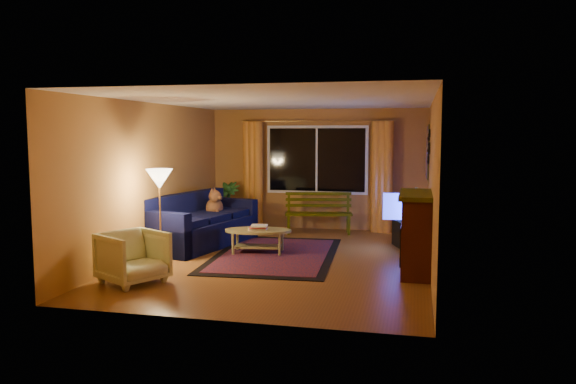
% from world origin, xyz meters
% --- Properties ---
extents(floor, '(4.50, 6.00, 0.02)m').
position_xyz_m(floor, '(0.00, 0.00, -0.01)').
color(floor, brown).
rests_on(floor, ground).
extents(ceiling, '(4.50, 6.00, 0.02)m').
position_xyz_m(ceiling, '(0.00, 0.00, 2.51)').
color(ceiling, white).
rests_on(ceiling, ground).
extents(wall_back, '(4.50, 0.02, 2.50)m').
position_xyz_m(wall_back, '(0.00, 3.01, 1.25)').
color(wall_back, '#BC7E3B').
rests_on(wall_back, ground).
extents(wall_left, '(0.02, 6.00, 2.50)m').
position_xyz_m(wall_left, '(-2.26, 0.00, 1.25)').
color(wall_left, '#BC7E3B').
rests_on(wall_left, ground).
extents(wall_right, '(0.02, 6.00, 2.50)m').
position_xyz_m(wall_right, '(2.26, 0.00, 1.25)').
color(wall_right, '#BC7E3B').
rests_on(wall_right, ground).
extents(window, '(2.00, 0.02, 1.30)m').
position_xyz_m(window, '(0.00, 2.94, 1.45)').
color(window, black).
rests_on(window, wall_back).
extents(curtain_rod, '(3.20, 0.03, 0.03)m').
position_xyz_m(curtain_rod, '(0.00, 2.90, 2.25)').
color(curtain_rod, '#BF8C3F').
rests_on(curtain_rod, wall_back).
extents(curtain_left, '(0.36, 0.36, 2.24)m').
position_xyz_m(curtain_left, '(-1.35, 2.88, 1.12)').
color(curtain_left, orange).
rests_on(curtain_left, ground).
extents(curtain_right, '(0.36, 0.36, 2.24)m').
position_xyz_m(curtain_right, '(1.35, 2.88, 1.12)').
color(curtain_right, orange).
rests_on(curtain_right, ground).
extents(bench, '(1.38, 0.64, 0.40)m').
position_xyz_m(bench, '(0.14, 2.41, 0.20)').
color(bench, '#353601').
rests_on(bench, ground).
extents(potted_plant, '(0.66, 0.66, 0.99)m').
position_xyz_m(potted_plant, '(-1.82, 2.54, 0.49)').
color(potted_plant, '#235B1E').
rests_on(potted_plant, ground).
extents(sofa, '(1.50, 2.46, 0.93)m').
position_xyz_m(sofa, '(-1.68, 0.74, 0.46)').
color(sofa, black).
rests_on(sofa, ground).
extents(dog, '(0.31, 0.41, 0.44)m').
position_xyz_m(dog, '(-1.63, 1.25, 0.68)').
color(dog, brown).
rests_on(dog, sofa).
extents(armchair, '(0.98, 1.00, 0.77)m').
position_xyz_m(armchair, '(-1.64, -1.82, 0.39)').
color(armchair, beige).
rests_on(armchair, ground).
extents(floor_lamp, '(0.28, 0.28, 1.46)m').
position_xyz_m(floor_lamp, '(-1.75, -0.74, 0.73)').
color(floor_lamp, '#BF8C3F').
rests_on(floor_lamp, ground).
extents(rug, '(2.10, 3.16, 0.02)m').
position_xyz_m(rug, '(-0.21, 0.26, 0.01)').
color(rug, maroon).
rests_on(rug, ground).
extents(coffee_table, '(1.26, 1.26, 0.41)m').
position_xyz_m(coffee_table, '(-0.52, 0.34, 0.20)').
color(coffee_table, '#968D50').
rests_on(coffee_table, ground).
extents(tv_console, '(0.72, 1.16, 0.46)m').
position_xyz_m(tv_console, '(1.98, 1.21, 0.23)').
color(tv_console, black).
rests_on(tv_console, ground).
extents(television, '(0.22, 1.01, 0.58)m').
position_xyz_m(television, '(1.98, 1.21, 0.75)').
color(television, black).
rests_on(television, tv_console).
extents(fireplace, '(0.40, 1.20, 1.10)m').
position_xyz_m(fireplace, '(2.05, -0.40, 0.55)').
color(fireplace, maroon).
rests_on(fireplace, ground).
extents(mirror_cluster, '(0.06, 0.60, 0.56)m').
position_xyz_m(mirror_cluster, '(2.21, 1.30, 1.80)').
color(mirror_cluster, black).
rests_on(mirror_cluster, wall_right).
extents(painting, '(0.04, 0.76, 0.96)m').
position_xyz_m(painting, '(2.22, 2.45, 1.65)').
color(painting, orange).
rests_on(painting, wall_right).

